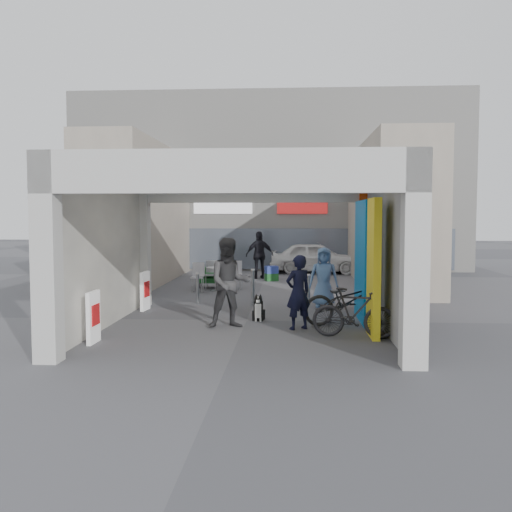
# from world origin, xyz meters

# --- Properties ---
(ground) EXTENTS (90.00, 90.00, 0.00)m
(ground) POSITION_xyz_m (0.00, 0.00, 0.00)
(ground) COLOR #504F54
(ground) RESTS_ON ground
(arcade_canopy) EXTENTS (6.40, 6.45, 6.40)m
(arcade_canopy) POSITION_xyz_m (0.54, -0.82, 2.30)
(arcade_canopy) COLOR #BBBBB6
(arcade_canopy) RESTS_ON ground
(far_building) EXTENTS (18.00, 4.08, 8.00)m
(far_building) POSITION_xyz_m (-0.00, 13.99, 3.99)
(far_building) COLOR silver
(far_building) RESTS_ON ground
(plaza_bldg_left) EXTENTS (2.00, 9.00, 5.00)m
(plaza_bldg_left) POSITION_xyz_m (-4.50, 7.50, 2.50)
(plaza_bldg_left) COLOR #AB9F8E
(plaza_bldg_left) RESTS_ON ground
(plaza_bldg_right) EXTENTS (2.00, 9.00, 5.00)m
(plaza_bldg_right) POSITION_xyz_m (4.50, 7.50, 2.50)
(plaza_bldg_right) COLOR #AB9F8E
(plaza_bldg_right) RESTS_ON ground
(bollard_left) EXTENTS (0.09, 0.09, 0.84)m
(bollard_left) POSITION_xyz_m (-1.57, 2.52, 0.42)
(bollard_left) COLOR gray
(bollard_left) RESTS_ON ground
(bollard_center) EXTENTS (0.09, 0.09, 0.98)m
(bollard_center) POSITION_xyz_m (-0.01, 2.31, 0.49)
(bollard_center) COLOR gray
(bollard_center) RESTS_ON ground
(bollard_right) EXTENTS (0.09, 0.09, 0.83)m
(bollard_right) POSITION_xyz_m (1.52, 2.47, 0.41)
(bollard_right) COLOR gray
(bollard_right) RESTS_ON ground
(advert_board_near) EXTENTS (0.11, 0.55, 1.00)m
(advert_board_near) POSITION_xyz_m (-2.75, -2.56, 0.51)
(advert_board_near) COLOR white
(advert_board_near) RESTS_ON ground
(advert_board_far) EXTENTS (0.14, 0.55, 1.00)m
(advert_board_far) POSITION_xyz_m (-2.75, 1.31, 0.51)
(advert_board_far) COLOR white
(advert_board_far) RESTS_ON ground
(cafe_set) EXTENTS (1.55, 1.25, 0.94)m
(cafe_set) POSITION_xyz_m (-1.47, 5.47, 0.33)
(cafe_set) COLOR #ADAEB3
(cafe_set) RESTS_ON ground
(produce_stand) EXTENTS (1.06, 0.57, 0.70)m
(produce_stand) POSITION_xyz_m (-1.63, 6.06, 0.28)
(produce_stand) COLOR black
(produce_stand) RESTS_ON ground
(crate_stack) EXTENTS (0.54, 0.48, 0.56)m
(crate_stack) POSITION_xyz_m (0.29, 8.26, 0.28)
(crate_stack) COLOR #175222
(crate_stack) RESTS_ON ground
(border_collie) EXTENTS (0.23, 0.46, 0.63)m
(border_collie) POSITION_xyz_m (0.28, -0.01, 0.25)
(border_collie) COLOR black
(border_collie) RESTS_ON ground
(man_with_dog) EXTENTS (0.70, 0.62, 1.61)m
(man_with_dog) POSITION_xyz_m (1.19, -0.97, 0.80)
(man_with_dog) COLOR black
(man_with_dog) RESTS_ON ground
(man_back_turned) EXTENTS (1.11, 0.96, 1.97)m
(man_back_turned) POSITION_xyz_m (-0.30, -0.84, 0.98)
(man_back_turned) COLOR #363538
(man_back_turned) RESTS_ON ground
(man_elderly) EXTENTS (0.80, 0.54, 1.61)m
(man_elderly) POSITION_xyz_m (1.91, 2.15, 0.80)
(man_elderly) COLOR #5C81B3
(man_elderly) RESTS_ON ground
(man_crates) EXTENTS (1.16, 0.67, 1.85)m
(man_crates) POSITION_xyz_m (-0.20, 9.02, 0.92)
(man_crates) COLOR black
(man_crates) RESTS_ON ground
(bicycle_front) EXTENTS (2.18, 1.32, 1.08)m
(bicycle_front) POSITION_xyz_m (2.30, -0.37, 0.54)
(bicycle_front) COLOR black
(bicycle_front) RESTS_ON ground
(bicycle_rear) EXTENTS (1.73, 0.76, 1.01)m
(bicycle_rear) POSITION_xyz_m (2.30, -1.76, 0.50)
(bicycle_rear) COLOR black
(bicycle_rear) RESTS_ON ground
(white_van) EXTENTS (3.97, 1.74, 1.33)m
(white_van) POSITION_xyz_m (2.09, 11.32, 0.67)
(white_van) COLOR white
(white_van) RESTS_ON ground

